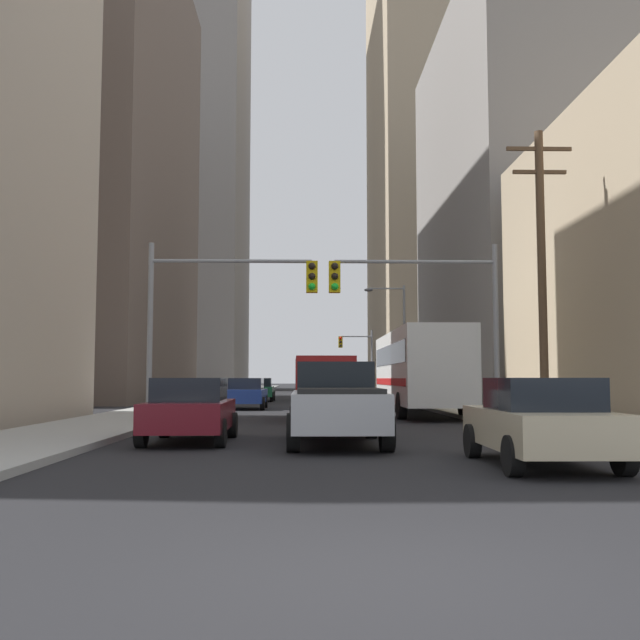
{
  "coord_description": "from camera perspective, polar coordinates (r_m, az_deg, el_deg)",
  "views": [
    {
      "loc": [
        -0.7,
        -5.51,
        1.51
      ],
      "look_at": [
        0.0,
        24.03,
        3.89
      ],
      "focal_mm": 40.72,
      "sensor_mm": 36.0,
      "label": 1
    }
  ],
  "objects": [
    {
      "name": "city_bus",
      "position": [
        30.48,
        7.76,
        -3.77
      ],
      "size": [
        2.67,
        11.52,
        3.4
      ],
      "color": "silver",
      "rests_on": "ground"
    },
    {
      "name": "sidewalk_right",
      "position": [
        56.05,
        6.47,
        -6.04
      ],
      "size": [
        3.51,
        160.0,
        0.15
      ],
      "primitive_type": "cube",
      "color": "#9E9E99",
      "rests_on": "ground"
    },
    {
      "name": "building_right_mid_block",
      "position": [
        55.06,
        18.2,
        8.41
      ],
      "size": [
        16.31,
        24.82,
        27.36
      ],
      "primitive_type": "cube",
      "color": "gray",
      "rests_on": "ground"
    },
    {
      "name": "sedan_grey",
      "position": [
        49.09,
        -0.41,
        -5.46
      ],
      "size": [
        1.95,
        4.25,
        1.52
      ],
      "color": "slate",
      "rests_on": "ground"
    },
    {
      "name": "sedan_green",
      "position": [
        48.02,
        -4.78,
        -5.47
      ],
      "size": [
        1.95,
        4.22,
        1.52
      ],
      "color": "#195938",
      "rests_on": "ground"
    },
    {
      "name": "sidewalk_left",
      "position": [
        55.88,
        -7.77,
        -6.03
      ],
      "size": [
        3.51,
        160.0,
        0.15
      ],
      "primitive_type": "cube",
      "color": "#9E9E99",
      "rests_on": "ground"
    },
    {
      "name": "sedan_blue",
      "position": [
        35.92,
        -5.81,
        -5.76
      ],
      "size": [
        1.95,
        4.24,
        1.52
      ],
      "color": "navy",
      "rests_on": "ground"
    },
    {
      "name": "sedan_beige",
      "position": [
        13.2,
        16.92,
        -7.62
      ],
      "size": [
        1.95,
        4.23,
        1.52
      ],
      "color": "#C6B793",
      "rests_on": "ground"
    },
    {
      "name": "utility_pole_right",
      "position": [
        25.27,
        17.03,
        3.97
      ],
      "size": [
        2.2,
        0.28,
        9.83
      ],
      "color": "brown",
      "rests_on": "ground"
    },
    {
      "name": "ground_plane",
      "position": [
        5.76,
        6.06,
        -19.8
      ],
      "size": [
        400.0,
        400.0,
        0.0
      ],
      "primitive_type": "plane",
      "color": "black"
    },
    {
      "name": "pickup_truck_silver",
      "position": [
        16.89,
        1.27,
        -6.56
      ],
      "size": [
        2.2,
        5.4,
        1.9
      ],
      "color": "#B7BABF",
      "rests_on": "ground"
    },
    {
      "name": "sedan_maroon",
      "position": [
        17.55,
        -10.14,
        -6.95
      ],
      "size": [
        1.95,
        4.23,
        1.52
      ],
      "color": "maroon",
      "rests_on": "ground"
    },
    {
      "name": "building_left_far_tower",
      "position": [
        105.26,
        -11.13,
        13.61
      ],
      "size": [
        18.42,
        23.54,
        68.49
      ],
      "primitive_type": "cube",
      "color": "gray",
      "rests_on": "ground"
    },
    {
      "name": "traffic_signal_far_right",
      "position": [
        67.61,
        2.97,
        -2.47
      ],
      "size": [
        3.21,
        0.44,
        6.0
      ],
      "color": "gray",
      "rests_on": "ground"
    },
    {
      "name": "street_lamp_right",
      "position": [
        46.92,
        6.12,
        -0.84
      ],
      "size": [
        2.66,
        0.32,
        7.5
      ],
      "color": "gray",
      "rests_on": "ground"
    },
    {
      "name": "traffic_signal_near_right",
      "position": [
        24.38,
        7.99,
        1.6
      ],
      "size": [
        5.67,
        0.44,
        6.0
      ],
      "color": "gray",
      "rests_on": "ground"
    },
    {
      "name": "traffic_signal_near_left",
      "position": [
        24.19,
        -7.46,
        1.64
      ],
      "size": [
        5.62,
        0.44,
        6.0
      ],
      "color": "gray",
      "rests_on": "ground"
    },
    {
      "name": "cargo_van_red",
      "position": [
        26.49,
        0.25,
        -5.09
      ],
      "size": [
        2.16,
        5.24,
        2.26
      ],
      "color": "maroon",
      "rests_on": "ground"
    },
    {
      "name": "building_right_far_highrise",
      "position": [
        101.15,
        11.75,
        14.21
      ],
      "size": [
        25.22,
        27.12,
        67.9
      ],
      "primitive_type": "cube",
      "color": "tan",
      "rests_on": "ground"
    }
  ]
}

